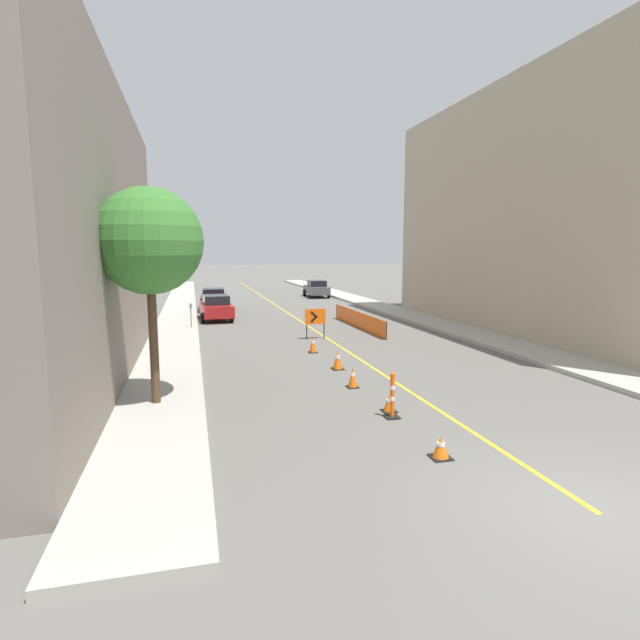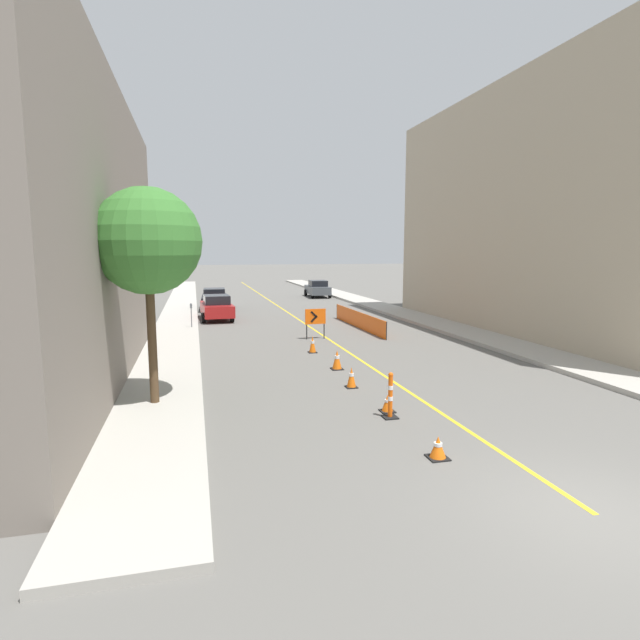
# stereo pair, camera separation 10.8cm
# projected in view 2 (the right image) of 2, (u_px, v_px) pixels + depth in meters

# --- Properties ---
(ground_plane) EXTENTS (300.00, 300.00, 0.00)m
(ground_plane) POSITION_uv_depth(u_px,v_px,m) (596.00, 515.00, 8.34)
(ground_plane) COLOR #605E59
(lane_stripe) EXTENTS (0.12, 63.93, 0.01)m
(lane_stripe) POSITION_uv_depth(u_px,v_px,m) (279.00, 307.00, 39.03)
(lane_stripe) COLOR gold
(lane_stripe) RESTS_ON ground_plane
(sidewalk_left) EXTENTS (2.39, 63.93, 0.18)m
(sidewalk_left) POSITION_uv_depth(u_px,v_px,m) (181.00, 308.00, 37.21)
(sidewalk_left) COLOR #ADA89E
(sidewalk_left) RESTS_ON ground_plane
(sidewalk_right) EXTENTS (2.39, 63.93, 0.18)m
(sidewalk_right) POSITION_uv_depth(u_px,v_px,m) (369.00, 303.00, 40.83)
(sidewalk_right) COLOR #ADA89E
(sidewalk_right) RESTS_ON ground_plane
(building_facade_left) EXTENTS (6.00, 21.15, 9.91)m
(building_facade_left) POSITION_uv_depth(u_px,v_px,m) (30.00, 233.00, 16.60)
(building_facade_left) COLOR slate
(building_facade_left) RESTS_ON ground_plane
(building_facade_right) EXTENTS (6.00, 22.29, 12.84)m
(building_facade_right) POSITION_uv_depth(u_px,v_px,m) (542.00, 212.00, 26.46)
(building_facade_right) COLOR tan
(building_facade_right) RESTS_ON ground_plane
(traffic_cone_nearest) EXTENTS (0.43, 0.43, 0.48)m
(traffic_cone_nearest) POSITION_uv_depth(u_px,v_px,m) (438.00, 448.00, 10.59)
(traffic_cone_nearest) COLOR black
(traffic_cone_nearest) RESTS_ON ground_plane
(traffic_cone_second) EXTENTS (0.39, 0.39, 0.48)m
(traffic_cone_second) POSITION_uv_depth(u_px,v_px,m) (387.00, 403.00, 13.66)
(traffic_cone_second) COLOR black
(traffic_cone_second) RESTS_ON ground_plane
(traffic_cone_third) EXTENTS (0.37, 0.37, 0.67)m
(traffic_cone_third) POSITION_uv_depth(u_px,v_px,m) (351.00, 378.00, 16.06)
(traffic_cone_third) COLOR black
(traffic_cone_third) RESTS_ON ground_plane
(traffic_cone_fourth) EXTENTS (0.44, 0.44, 0.73)m
(traffic_cone_fourth) POSITION_uv_depth(u_px,v_px,m) (337.00, 360.00, 18.52)
(traffic_cone_fourth) COLOR black
(traffic_cone_fourth) RESTS_ON ground_plane
(traffic_cone_fifth) EXTENTS (0.37, 0.37, 0.73)m
(traffic_cone_fifth) POSITION_uv_depth(u_px,v_px,m) (313.00, 344.00, 21.55)
(traffic_cone_fifth) COLOR black
(traffic_cone_fifth) RESTS_ON ground_plane
(delineator_post_front) EXTENTS (0.38, 0.38, 1.23)m
(delineator_post_front) POSITION_uv_depth(u_px,v_px,m) (390.00, 398.00, 13.12)
(delineator_post_front) COLOR black
(delineator_post_front) RESTS_ON ground_plane
(arrow_barricade_primary) EXTENTS (1.05, 0.11, 1.51)m
(arrow_barricade_primary) POSITION_uv_depth(u_px,v_px,m) (315.00, 318.00, 24.77)
(arrow_barricade_primary) COLOR #EF560C
(arrow_barricade_primary) RESTS_ON ground_plane
(safety_mesh_fence) EXTENTS (0.17, 8.42, 0.92)m
(safety_mesh_fence) POSITION_uv_depth(u_px,v_px,m) (358.00, 320.00, 28.53)
(safety_mesh_fence) COLOR #EF560C
(safety_mesh_fence) RESTS_ON ground_plane
(parked_car_curb_near) EXTENTS (2.02, 4.39, 1.59)m
(parked_car_curb_near) POSITION_uv_depth(u_px,v_px,m) (217.00, 307.00, 31.72)
(parked_car_curb_near) COLOR maroon
(parked_car_curb_near) RESTS_ON ground_plane
(parked_car_curb_mid) EXTENTS (1.99, 4.38, 1.59)m
(parked_car_curb_mid) POSITION_uv_depth(u_px,v_px,m) (214.00, 299.00, 37.28)
(parked_car_curb_mid) COLOR black
(parked_car_curb_mid) RESTS_ON ground_plane
(parked_car_curb_far) EXTENTS (2.01, 4.38, 1.59)m
(parked_car_curb_far) POSITION_uv_depth(u_px,v_px,m) (318.00, 289.00, 47.25)
(parked_car_curb_far) COLOR #474C51
(parked_car_curb_far) RESTS_ON ground_plane
(parking_meter_near_curb) EXTENTS (0.12, 0.11, 1.34)m
(parking_meter_near_curb) POSITION_uv_depth(u_px,v_px,m) (191.00, 310.00, 27.49)
(parking_meter_near_curb) COLOR #4C4C51
(parking_meter_near_curb) RESTS_ON sidewalk_left
(street_tree_left_near) EXTENTS (2.88, 2.88, 5.90)m
(street_tree_left_near) POSITION_uv_depth(u_px,v_px,m) (147.00, 242.00, 13.36)
(street_tree_left_near) COLOR #4C3823
(street_tree_left_near) RESTS_ON sidewalk_left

